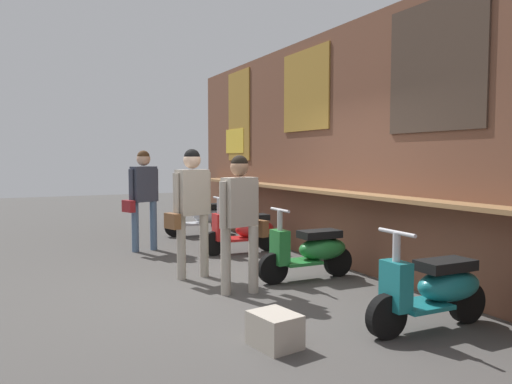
# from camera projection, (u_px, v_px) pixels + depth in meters

# --- Properties ---
(ground_plane) EXTENTS (33.42, 33.42, 0.00)m
(ground_plane) POSITION_uv_depth(u_px,v_px,m) (238.00, 289.00, 6.07)
(ground_plane) COLOR #474442
(market_stall_facade) EXTENTS (11.94, 0.61, 3.54)m
(market_stall_facade) POSITION_uv_depth(u_px,v_px,m) (370.00, 146.00, 6.85)
(market_stall_facade) COLOR brown
(market_stall_facade) RESTS_ON ground_plane
(scooter_silver) EXTENTS (0.48, 1.40, 0.97)m
(scooter_silver) POSITION_uv_depth(u_px,v_px,m) (202.00, 217.00, 10.30)
(scooter_silver) COLOR #B2B5BA
(scooter_silver) RESTS_ON ground_plane
(scooter_red) EXTENTS (0.46, 1.40, 0.97)m
(scooter_red) POSITION_uv_depth(u_px,v_px,m) (246.00, 230.00, 8.37)
(scooter_red) COLOR red
(scooter_red) RESTS_ON ground_plane
(scooter_green) EXTENTS (0.46, 1.40, 0.97)m
(scooter_green) POSITION_uv_depth(u_px,v_px,m) (312.00, 250.00, 6.54)
(scooter_green) COLOR #237533
(scooter_green) RESTS_ON ground_plane
(scooter_teal) EXTENTS (0.46, 1.40, 0.97)m
(scooter_teal) POSITION_uv_depth(u_px,v_px,m) (436.00, 288.00, 4.63)
(scooter_teal) COLOR #197075
(scooter_teal) RESTS_ON ground_plane
(shopper_with_handbag) EXTENTS (0.44, 0.67, 1.74)m
(shopper_with_handbag) POSITION_uv_depth(u_px,v_px,m) (143.00, 189.00, 8.49)
(shopper_with_handbag) COLOR slate
(shopper_with_handbag) RESTS_ON ground_plane
(shopper_browsing) EXTENTS (0.39, 0.67, 1.73)m
(shopper_browsing) POSITION_uv_depth(u_px,v_px,m) (191.00, 199.00, 6.56)
(shopper_browsing) COLOR #ADA393
(shopper_browsing) RESTS_ON ground_plane
(shopper_passing) EXTENTS (0.38, 0.65, 1.65)m
(shopper_passing) POSITION_uv_depth(u_px,v_px,m) (241.00, 210.00, 5.81)
(shopper_passing) COLOR #ADA393
(shopper_passing) RESTS_ON ground_plane
(merchandise_crate) EXTENTS (0.46, 0.39, 0.29)m
(merchandise_crate) POSITION_uv_depth(u_px,v_px,m) (275.00, 330.00, 4.21)
(merchandise_crate) COLOR #B2A899
(merchandise_crate) RESTS_ON ground_plane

